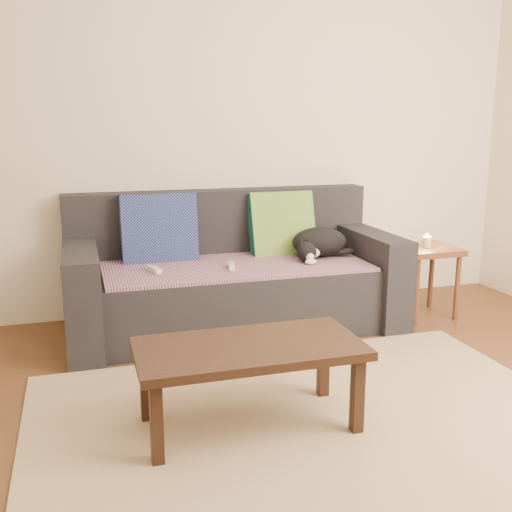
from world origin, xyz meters
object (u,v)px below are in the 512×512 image
Objects in this scene: sofa at (232,280)px; side_table at (426,259)px; cat at (318,243)px; wii_remote_a at (154,270)px; wii_remote_b at (232,266)px; coffee_table at (249,355)px.

sofa reaches higher than side_table.
cat is at bearing 170.13° from side_table.
cat is 3.03× the size of wii_remote_a.
wii_remote_a is at bearing 179.11° from side_table.
wii_remote_b is 1.39m from side_table.
sofa is 0.25m from wii_remote_b.
cat is 0.66m from wii_remote_b.
side_table is at bearing 36.05° from coffee_table.
wii_remote_b is at bearing 79.20° from coffee_table.
coffee_table is (-0.27, -1.35, 0.03)m from sofa.
coffee_table is (-0.86, -1.30, -0.19)m from cat.
sofa reaches higher than coffee_table.
wii_remote_a is 1.23m from coffee_table.
wii_remote_a is 1.00× the size of wii_remote_b.
sofa is at bearing 166.27° from cat.
sofa is at bearing -3.79° from wii_remote_b.
side_table reaches higher than wii_remote_a.
cat is at bearing -64.69° from wii_remote_b.
wii_remote_b is 0.15× the size of coffee_table.
wii_remote_b is at bearing -179.05° from side_table.
wii_remote_a is (-0.52, -0.15, 0.15)m from sofa.
wii_remote_b reaches higher than coffee_table.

